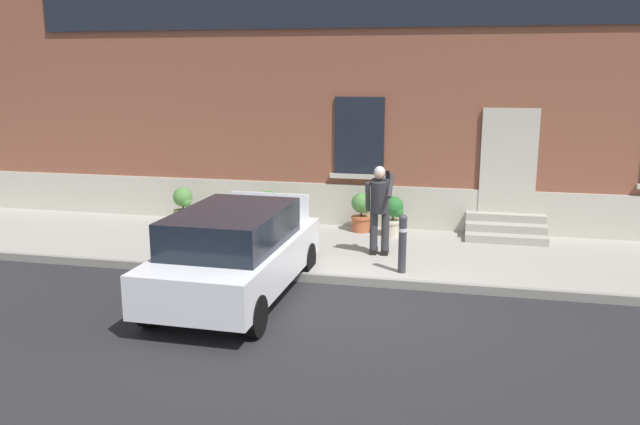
# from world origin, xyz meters

# --- Properties ---
(ground_plane) EXTENTS (80.00, 80.00, 0.00)m
(ground_plane) POSITION_xyz_m (0.00, 0.00, 0.00)
(ground_plane) COLOR #232326
(sidewalk) EXTENTS (24.00, 3.60, 0.15)m
(sidewalk) POSITION_xyz_m (0.00, 2.80, 0.07)
(sidewalk) COLOR #99968E
(sidewalk) RESTS_ON ground
(curb_edge) EXTENTS (24.00, 0.12, 0.15)m
(curb_edge) POSITION_xyz_m (0.00, 0.94, 0.07)
(curb_edge) COLOR gray
(curb_edge) RESTS_ON ground
(building_facade) EXTENTS (24.00, 1.52, 7.50)m
(building_facade) POSITION_xyz_m (0.01, 5.29, 3.73)
(building_facade) COLOR brown
(building_facade) RESTS_ON ground
(entrance_stoop) EXTENTS (1.65, 0.96, 0.48)m
(entrance_stoop) POSITION_xyz_m (2.35, 4.23, 0.34)
(entrance_stoop) COLOR #9E998E
(entrance_stoop) RESTS_ON sidewalk
(hatchback_car_white) EXTENTS (1.86, 4.10, 1.50)m
(hatchback_car_white) POSITION_xyz_m (-2.07, -0.15, 0.79)
(hatchback_car_white) COLOR white
(hatchback_car_white) RESTS_ON ground
(bollard_near_person) EXTENTS (0.15, 0.15, 1.04)m
(bollard_near_person) POSITION_xyz_m (0.44, 1.35, 0.71)
(bollard_near_person) COLOR #333338
(bollard_near_person) RESTS_ON sidewalk
(person_on_phone) EXTENTS (0.51, 0.52, 1.74)m
(person_on_phone) POSITION_xyz_m (-0.09, 2.32, 1.15)
(person_on_phone) COLOR #2D2D33
(person_on_phone) RESTS_ON sidewalk
(planter_olive) EXTENTS (0.44, 0.44, 0.86)m
(planter_olive) POSITION_xyz_m (-4.80, 3.88, 0.61)
(planter_olive) COLOR #606B38
(planter_olive) RESTS_ON sidewalk
(planter_charcoal) EXTENTS (0.44, 0.44, 0.86)m
(planter_charcoal) POSITION_xyz_m (-2.75, 3.91, 0.61)
(planter_charcoal) COLOR #2D2D30
(planter_charcoal) RESTS_ON sidewalk
(planter_terracotta) EXTENTS (0.44, 0.44, 0.86)m
(planter_terracotta) POSITION_xyz_m (-0.71, 4.10, 0.61)
(planter_terracotta) COLOR #B25B38
(planter_terracotta) RESTS_ON sidewalk
(planter_cream) EXTENTS (0.44, 0.44, 0.86)m
(planter_cream) POSITION_xyz_m (0.01, 3.87, 0.61)
(planter_cream) COLOR beige
(planter_cream) RESTS_ON sidewalk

